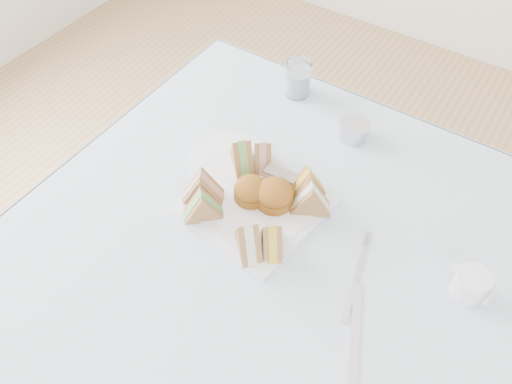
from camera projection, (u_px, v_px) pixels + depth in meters
The scene contains 21 objects.
floor at pixel (266, 372), 1.58m from camera, with size 4.00×4.00×0.00m, color #9E7751.
table at pixel (268, 321), 1.30m from camera, with size 0.90×0.90×0.74m, color brown.
tablecloth at pixel (271, 242), 1.01m from camera, with size 1.02×1.02×0.01m, color #AEB7D7.
serving_plate at pixel (256, 205), 1.06m from camera, with size 0.26×0.26×0.01m, color white.
sandwich_fl_a at pixel (202, 186), 1.03m from camera, with size 0.09×0.04×0.08m, color #985F3E, non-canonical shape.
sandwich_fl_b at pixel (202, 204), 1.01m from camera, with size 0.08×0.04×0.07m, color #985F3E, non-canonical shape.
sandwich_fr_a at pixel (272, 237), 0.96m from camera, with size 0.08×0.04×0.07m, color #985F3E, non-canonical shape.
sandwich_fr_b at pixel (248, 237), 0.95m from camera, with size 0.09×0.04×0.08m, color #985F3E, non-canonical shape.
sandwich_bl_a at pixel (242, 154), 1.09m from camera, with size 0.09×0.04×0.08m, color #985F3E, non-canonical shape.
sandwich_bl_b at pixel (263, 154), 1.10m from camera, with size 0.08×0.04×0.07m, color #985F3E, non-canonical shape.
sandwich_br_a at pixel (311, 197), 1.01m from camera, with size 0.09×0.04×0.08m, color #985F3E, non-canonical shape.
sandwich_br_b at pixel (308, 181), 1.05m from camera, with size 0.08×0.04×0.07m, color #985F3E, non-canonical shape.
scone_left at pixel (251, 190), 1.04m from camera, with size 0.07×0.07×0.05m, color #8F4E17.
scone_right at pixel (275, 194), 1.03m from camera, with size 0.08×0.08×0.05m, color #8F4E17.
pastry_slice at pixel (281, 178), 1.08m from camera, with size 0.07×0.03×0.03m, color tan.
side_plate at pixel (230, 161), 1.14m from camera, with size 0.18×0.18×0.01m, color white.
water_glass at pixel (298, 78), 1.27m from camera, with size 0.06×0.06×0.09m, color white.
tea_strainer at pixel (354, 131), 1.18m from camera, with size 0.07×0.07×0.04m, color silver.
knife at pixel (355, 333), 0.88m from camera, with size 0.02×0.20×0.00m, color silver.
fork at pixel (355, 282), 0.95m from camera, with size 0.01×0.17×0.00m, color silver.
creamer_jug at pixel (470, 284), 0.91m from camera, with size 0.06×0.06×0.06m, color white.
Camera 1 is at (0.28, -0.49, 1.59)m, focal length 35.00 mm.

